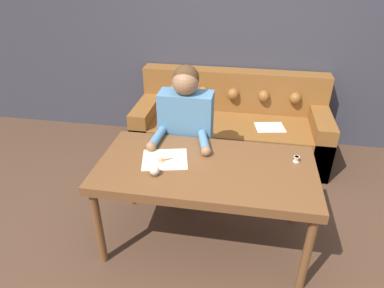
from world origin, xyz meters
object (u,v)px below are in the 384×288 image
(person, at_px, (186,136))
(pin_cushion, at_px, (155,171))
(thread_spool, at_px, (296,159))
(couch, at_px, (230,127))
(dining_table, at_px, (206,173))
(scissors, at_px, (166,160))

(person, xyz_separation_m, pin_cushion, (-0.09, -0.71, 0.09))
(thread_spool, distance_m, pin_cushion, 1.05)
(person, bearing_deg, couch, 69.74)
(couch, bearing_deg, person, -110.26)
(couch, bearing_deg, dining_table, -93.66)
(person, distance_m, thread_spool, 0.98)
(thread_spool, xyz_separation_m, pin_cushion, (-0.99, -0.34, 0.01))
(dining_table, height_order, thread_spool, thread_spool)
(dining_table, distance_m, scissors, 0.31)
(couch, distance_m, thread_spool, 1.48)
(couch, xyz_separation_m, thread_spool, (0.56, -1.29, 0.44))
(couch, height_order, person, person)
(pin_cushion, bearing_deg, scissors, 80.12)
(dining_table, bearing_deg, couch, 86.34)
(couch, bearing_deg, thread_spool, -66.58)
(scissors, bearing_deg, couch, 74.59)
(person, height_order, thread_spool, person)
(scissors, bearing_deg, pin_cushion, -99.88)
(person, bearing_deg, dining_table, -64.88)
(scissors, bearing_deg, person, 84.00)
(thread_spool, bearing_deg, pin_cushion, -160.89)
(person, bearing_deg, thread_spool, -21.97)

